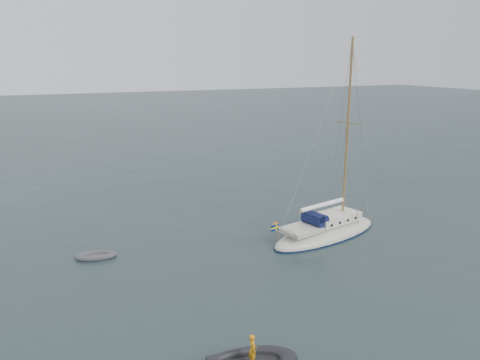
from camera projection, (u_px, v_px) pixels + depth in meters
name	position (u px, v px, depth m)	size (l,w,h in m)	color
ground	(271.00, 236.00, 31.32)	(300.00, 300.00, 0.00)	black
sailboat	(327.00, 222.00, 31.10)	(9.47, 2.84, 13.48)	beige
dinghy	(96.00, 256.00, 27.85)	(2.44, 1.10, 0.35)	#4A4A4F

